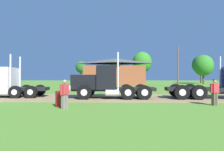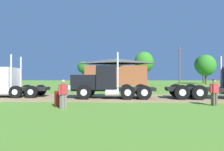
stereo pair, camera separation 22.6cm
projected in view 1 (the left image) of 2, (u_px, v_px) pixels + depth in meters
The scene contains 13 objects.
ground_plane at pixel (113, 98), 16.39m from camera, with size 200.00×200.00×0.00m, color #528329.
dirt_track at pixel (113, 97), 16.39m from camera, with size 120.00×6.60×0.01m, color #92774E.
truck_foreground_white at pixel (104, 83), 16.00m from camera, with size 6.83×2.76×3.64m.
truck_near_right at pixel (0, 83), 16.87m from camera, with size 6.83×3.14×3.59m.
visitor_standing_near at pixel (65, 93), 10.49m from camera, with size 0.43×0.58×1.57m.
visitor_walking_mid at pixel (215, 91), 11.76m from camera, with size 0.61×0.48×1.58m.
steel_barrel at pixel (61, 99), 11.23m from camera, with size 0.59×0.59×0.91m, color maroon.
shed_building at pixel (115, 72), 41.29m from camera, with size 13.04×6.52×5.72m.
utility_pole_near at pixel (178, 65), 36.28m from camera, with size 1.15×2.01×7.47m.
tree_left at pixel (81, 67), 58.28m from camera, with size 3.31×3.31×6.64m.
tree_mid at pixel (142, 62), 54.43m from camera, with size 5.29×5.29×8.87m.
tree_right at pixel (203, 65), 48.96m from camera, with size 4.81×4.81×7.36m.
tree_far_right at pixel (201, 65), 57.82m from camera, with size 4.93×4.93×8.22m.
Camera 1 is at (0.46, -16.40, 1.68)m, focal length 31.37 mm.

